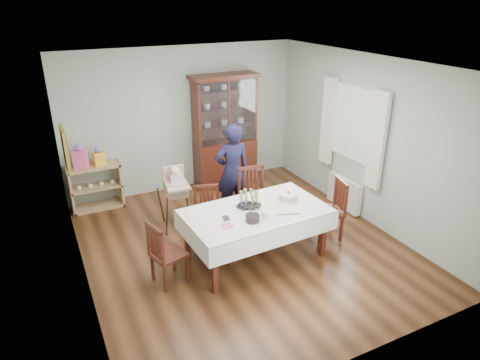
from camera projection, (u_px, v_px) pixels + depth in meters
floor at (242, 245)px, 6.54m from camera, size 5.00×5.00×0.00m
room_shell at (226, 129)px, 6.29m from camera, size 5.00×5.00×5.00m
dining_table at (256, 234)px, 6.10m from camera, size 2.05×1.25×0.76m
china_cabinet at (225, 129)px, 8.25m from camera, size 1.30×0.48×2.18m
sideboard at (96, 187)px, 7.54m from camera, size 0.90×0.38×0.80m
picture_frame at (65, 149)px, 5.63m from camera, size 0.04×0.48×0.58m
window at (354, 124)px, 7.06m from camera, size 0.04×1.02×1.22m
curtain_left at (377, 141)px, 6.57m from camera, size 0.07×0.30×1.55m
curtain_right at (328, 121)px, 7.59m from camera, size 0.07×0.30×1.55m
radiator at (344, 193)px, 7.54m from camera, size 0.10×0.80×0.55m
chair_far_left at (208, 226)px, 6.54m from camera, size 0.50×0.50×0.88m
chair_far_right at (254, 211)px, 6.90m from camera, size 0.51×0.51×1.01m
chair_end_left at (168, 264)px, 5.61m from camera, size 0.49×0.49×0.90m
chair_end_right at (328, 220)px, 6.67m from camera, size 0.51×0.51×0.94m
woman at (232, 172)px, 7.08m from camera, size 0.62×0.43×1.64m
high_chair at (177, 203)px, 6.94m from camera, size 0.50×0.50×1.05m
champagne_tray at (249, 202)px, 6.02m from camera, size 0.37×0.37×0.23m
birthday_cake at (288, 197)px, 6.20m from camera, size 0.31×0.31×0.21m
plate_stack_dark at (252, 218)px, 5.64m from camera, size 0.23×0.23×0.09m
plate_stack_white at (270, 214)px, 5.75m from camera, size 0.27×0.27×0.10m
napkin_stack at (228, 226)px, 5.54m from camera, size 0.15×0.15×0.02m
cutlery at (223, 219)px, 5.71m from camera, size 0.14×0.18×0.01m
cake_knife at (290, 214)px, 5.83m from camera, size 0.30×0.14×0.01m
gift_bag_pink at (80, 157)px, 7.21m from camera, size 0.27×0.22×0.43m
gift_bag_orange at (99, 157)px, 7.35m from camera, size 0.20×0.16×0.34m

